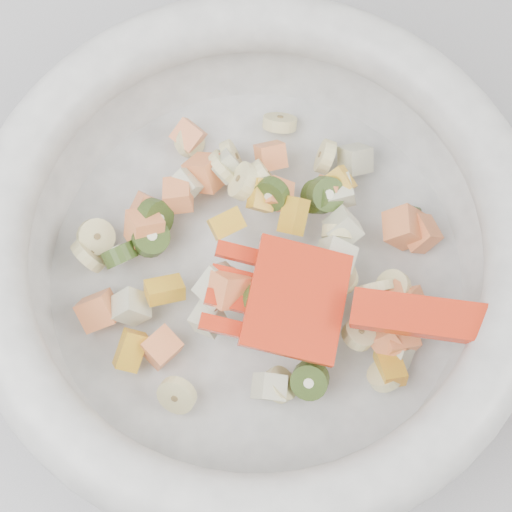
{
  "coord_description": "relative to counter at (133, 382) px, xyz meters",
  "views": [
    {
      "loc": [
        0.17,
        1.26,
        1.44
      ],
      "look_at": [
        0.16,
        1.45,
        0.95
      ],
      "focal_mm": 55.0,
      "sensor_mm": 36.0,
      "label": 1
    }
  ],
  "objects": [
    {
      "name": "mixing_bowl",
      "position": [
        0.16,
        -0.0,
        0.51
      ],
      "size": [
        0.48,
        0.37,
        0.12
      ],
      "color": "silver",
      "rests_on": "counter"
    },
    {
      "name": "counter",
      "position": [
        0.0,
        0.0,
        0.0
      ],
      "size": [
        2.0,
        0.6,
        0.9
      ],
      "primitive_type": "cube",
      "color": "gray",
      "rests_on": "ground"
    }
  ]
}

